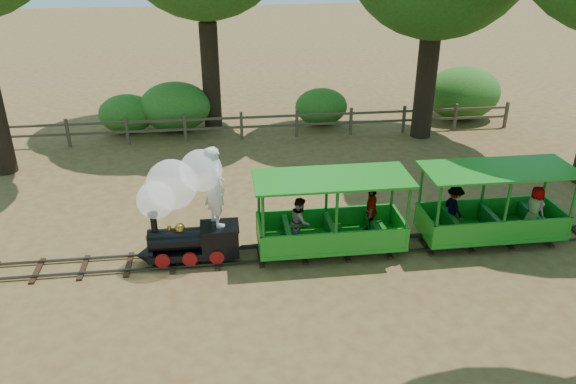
{
  "coord_description": "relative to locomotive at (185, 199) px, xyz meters",
  "views": [
    {
      "loc": [
        -1.77,
        -11.16,
        7.04
      ],
      "look_at": [
        -0.28,
        0.5,
        1.39
      ],
      "focal_mm": 35.0,
      "sensor_mm": 36.0,
      "label": 1
    }
  ],
  "objects": [
    {
      "name": "ground",
      "position": [
        2.62,
        -0.08,
        -1.57
      ],
      "size": [
        90.0,
        90.0,
        0.0
      ],
      "primitive_type": "plane",
      "color": "olive",
      "rests_on": "ground"
    },
    {
      "name": "track",
      "position": [
        2.62,
        -0.08,
        -1.5
      ],
      "size": [
        22.0,
        1.0,
        0.1
      ],
      "color": "#3F3D3A",
      "rests_on": "ground"
    },
    {
      "name": "locomotive",
      "position": [
        0.0,
        0.0,
        0.0
      ],
      "size": [
        2.36,
        1.11,
        2.81
      ],
      "color": "black",
      "rests_on": "ground"
    },
    {
      "name": "carriage_front",
      "position": [
        3.3,
        -0.07,
        -0.79
      ],
      "size": [
        3.53,
        1.44,
        1.84
      ],
      "color": "#1F8B1E",
      "rests_on": "track"
    },
    {
      "name": "carriage_rear",
      "position": [
        7.17,
        -0.07,
        -0.8
      ],
      "size": [
        3.53,
        1.44,
        1.84
      ],
      "color": "#1F8B1E",
      "rests_on": "track"
    },
    {
      "name": "fence",
      "position": [
        2.62,
        7.92,
        -0.99
      ],
      "size": [
        18.1,
        0.1,
        1.0
      ],
      "color": "brown",
      "rests_on": "ground"
    },
    {
      "name": "shrub_west",
      "position": [
        -2.52,
        9.22,
        -0.86
      ],
      "size": [
        2.05,
        1.57,
        1.42
      ],
      "primitive_type": "ellipsoid",
      "color": "#2D6B1E",
      "rests_on": "ground"
    },
    {
      "name": "shrub_mid_w",
      "position": [
        -0.75,
        9.22,
        -0.65
      ],
      "size": [
        2.63,
        2.02,
        1.82
      ],
      "primitive_type": "ellipsoid",
      "color": "#2D6B1E",
      "rests_on": "ground"
    },
    {
      "name": "shrub_mid_e",
      "position": [
        4.75,
        9.22,
        -0.87
      ],
      "size": [
        2.02,
        1.55,
        1.4
      ],
      "primitive_type": "ellipsoid",
      "color": "#2D6B1E",
      "rests_on": "ground"
    },
    {
      "name": "shrub_east",
      "position": [
        10.38,
        9.22,
        -0.53
      ],
      "size": [
        2.99,
        2.3,
        2.07
      ],
      "primitive_type": "ellipsoid",
      "color": "#2D6B1E",
      "rests_on": "ground"
    }
  ]
}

